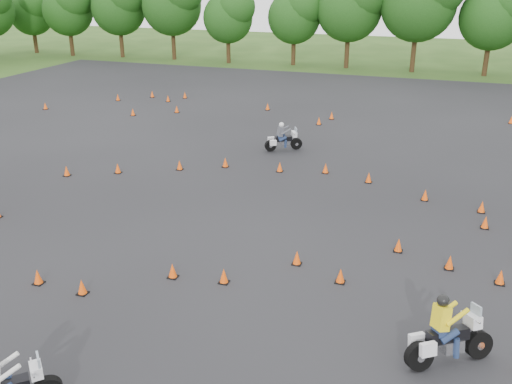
{
  "coord_description": "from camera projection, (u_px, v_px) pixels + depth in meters",
  "views": [
    {
      "loc": [
        6.42,
        -14.63,
        8.94
      ],
      "look_at": [
        0.0,
        4.0,
        1.2
      ],
      "focal_mm": 40.0,
      "sensor_mm": 36.0,
      "label": 1
    }
  ],
  "objects": [
    {
      "name": "ground",
      "position": [
        215.0,
        271.0,
        18.09
      ],
      "size": [
        140.0,
        140.0,
        0.0
      ],
      "primitive_type": "plane",
      "color": "#2D5119",
      "rests_on": "ground"
    },
    {
      "name": "rider_grey",
      "position": [
        283.0,
        136.0,
        29.81
      ],
      "size": [
        2.04,
        1.64,
        1.57
      ],
      "primitive_type": null,
      "rotation": [
        0.0,
        0.0,
        0.58
      ],
      "color": "#494A51",
      "rests_on": "ground"
    },
    {
      "name": "traffic_cones",
      "position": [
        267.0,
        201.0,
        22.92
      ],
      "size": [
        36.49,
        33.15,
        0.45
      ],
      "color": "#FF530A",
      "rests_on": "asphalt_pad"
    },
    {
      "name": "rider_yellow",
      "position": [
        453.0,
        333.0,
        13.48
      ],
      "size": [
        2.33,
        1.95,
        1.81
      ],
      "primitive_type": null,
      "rotation": [
        0.0,
        0.0,
        0.62
      ],
      "color": "yellow",
      "rests_on": "ground"
    },
    {
      "name": "treeline",
      "position": [
        415.0,
        25.0,
        46.5
      ],
      "size": [
        86.89,
        32.4,
        11.06
      ],
      "color": "#1A4313",
      "rests_on": "ground"
    },
    {
      "name": "asphalt_pad",
      "position": [
        272.0,
        202.0,
        23.37
      ],
      "size": [
        62.0,
        62.0,
        0.0
      ],
      "primitive_type": "plane",
      "color": "black",
      "rests_on": "ground"
    },
    {
      "name": "rider_white",
      "position": [
        7.0,
        380.0,
        12.03
      ],
      "size": [
        1.99,
        1.99,
        1.66
      ],
      "primitive_type": null,
      "rotation": [
        0.0,
        0.0,
        0.79
      ],
      "color": "white",
      "rests_on": "ground"
    }
  ]
}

